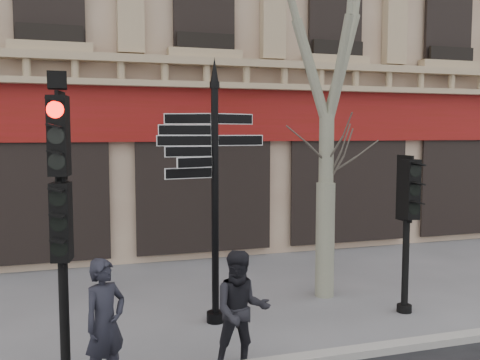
% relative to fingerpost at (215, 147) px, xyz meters
% --- Properties ---
extents(ground, '(80.00, 80.00, 0.00)m').
position_rel_fingerpost_xyz_m(ground, '(0.89, -0.55, -2.94)').
color(ground, '#59595E').
rests_on(ground, ground).
extents(kerb, '(80.00, 0.25, 0.12)m').
position_rel_fingerpost_xyz_m(kerb, '(0.89, -1.95, -2.88)').
color(kerb, '#989590').
rests_on(kerb, ground).
extents(fingerpost, '(1.90, 1.90, 4.38)m').
position_rel_fingerpost_xyz_m(fingerpost, '(0.00, 0.00, 0.00)').
color(fingerpost, black).
rests_on(fingerpost, ground).
extents(traffic_signal_main, '(0.48, 0.38, 3.91)m').
position_rel_fingerpost_xyz_m(traffic_signal_main, '(-2.38, -1.51, -0.47)').
color(traffic_signal_main, black).
rests_on(traffic_signal_main, ground).
extents(traffic_signal_secondary, '(0.47, 0.34, 2.71)m').
position_rel_fingerpost_xyz_m(traffic_signal_secondary, '(3.32, -0.52, -1.05)').
color(traffic_signal_secondary, black).
rests_on(traffic_signal_secondary, ground).
extents(pedestrian_a, '(0.72, 0.67, 1.65)m').
position_rel_fingerpost_xyz_m(pedestrian_a, '(-1.90, -1.85, -2.12)').
color(pedestrian_a, black).
rests_on(pedestrian_a, ground).
extents(pedestrian_b, '(0.87, 0.73, 1.62)m').
position_rel_fingerpost_xyz_m(pedestrian_b, '(-0.13, -1.85, -2.13)').
color(pedestrian_b, black).
rests_on(pedestrian_b, ground).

